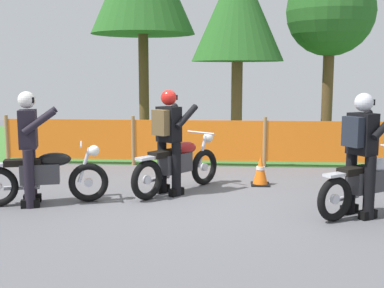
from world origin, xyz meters
The scene contains 12 objects.
ground centered at (0.00, 0.00, -0.01)m, with size 24.00×24.00×0.02m, color #5B5B60.
grass_verge centered at (0.00, 6.06, 0.01)m, with size 24.00×6.97×0.01m, color #427A33.
barrier_fence centered at (0.00, 2.58, 0.54)m, with size 8.37×0.08×1.05m.
tree_near_left centered at (0.82, 4.88, 3.48)m, with size 2.30×2.30×4.79m.
tree_near_right centered at (3.18, 5.48, 3.45)m, with size 2.25×2.25×4.61m.
motorcycle_lead centered at (-0.19, 0.31, 0.46)m, with size 1.29×1.66×0.95m.
motorcycle_trailing centered at (-2.09, -0.61, 0.44)m, with size 1.86×0.76×0.90m.
motorcycle_third centered at (2.60, -0.76, 0.44)m, with size 1.63×1.19×0.91m.
rider_lead centered at (-0.32, 0.14, 0.95)m, with size 0.73×0.78×1.69m.
rider_trailing centered at (-2.27, -0.67, 0.92)m, with size 0.67×0.66×1.69m.
rider_third centered at (2.43, -0.88, 0.95)m, with size 0.79×0.72×1.69m.
traffic_cone centered at (1.20, 0.89, 0.26)m, with size 0.32×0.32×0.53m.
Camera 1 is at (0.66, -7.57, 1.96)m, focal length 45.87 mm.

